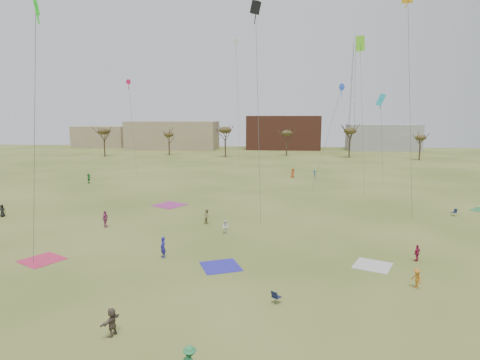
# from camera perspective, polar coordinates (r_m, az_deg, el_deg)

# --- Properties ---
(ground) EXTENTS (260.00, 260.00, 0.00)m
(ground) POSITION_cam_1_polar(r_m,az_deg,el_deg) (31.69, -2.24, -13.36)
(ground) COLOR #46591B
(ground) RESTS_ON ground
(flyer_near_right) EXTENTS (0.77, 0.80, 1.85)m
(flyer_near_right) POSITION_cam_1_polar(r_m,az_deg,el_deg) (35.63, -10.86, -9.35)
(flyer_near_right) COLOR #27229E
(flyer_near_right) RESTS_ON ground
(spectator_fore_a) EXTENTS (0.86, 0.80, 1.43)m
(spectator_fore_a) POSITION_cam_1_polar(r_m,az_deg,el_deg) (37.39, 23.80, -9.44)
(spectator_fore_a) COLOR #A81C4B
(spectator_fore_a) RESTS_ON ground
(spectator_fore_b) EXTENTS (0.89, 0.99, 1.68)m
(spectator_fore_b) POSITION_cam_1_polar(r_m,az_deg,el_deg) (45.79, -4.67, -5.16)
(spectator_fore_b) COLOR #999261
(spectator_fore_b) RESTS_ON ground
(spectator_fore_c) EXTENTS (0.88, 1.56, 1.60)m
(spectator_fore_c) POSITION_cam_1_polar(r_m,az_deg,el_deg) (24.71, -17.69, -18.60)
(spectator_fore_c) COLOR brown
(spectator_fore_c) RESTS_ON ground
(flyer_mid_a) EXTENTS (0.85, 0.70, 1.50)m
(flyer_mid_a) POSITION_cam_1_polar(r_m,az_deg,el_deg) (56.58, -30.62, -3.76)
(flyer_mid_a) COLOR black
(flyer_mid_a) RESTS_ON ground
(flyer_mid_b) EXTENTS (0.86, 1.06, 1.43)m
(flyer_mid_b) POSITION_cam_1_polar(r_m,az_deg,el_deg) (31.90, 23.73, -12.63)
(flyer_mid_b) COLOR #BF7423
(flyer_mid_b) RESTS_ON ground
(spectator_mid_d) EXTENTS (0.61, 1.13, 1.83)m
(spectator_mid_d) POSITION_cam_1_polar(r_m,az_deg,el_deg) (46.67, -18.55, -5.25)
(spectator_mid_d) COLOR #AF4884
(spectator_mid_d) RESTS_ON ground
(spectator_mid_e) EXTENTS (0.80, 0.68, 1.43)m
(spectator_mid_e) POSITION_cam_1_polar(r_m,az_deg,el_deg) (41.92, -2.05, -6.66)
(spectator_mid_e) COLOR white
(spectator_mid_e) RESTS_ON ground
(flyer_far_a) EXTENTS (0.99, 1.72, 1.77)m
(flyer_far_a) POSITION_cam_1_polar(r_m,az_deg,el_deg) (77.66, -20.63, 0.22)
(flyer_far_a) COLOR #2A7E35
(flyer_far_a) RESTS_ON ground
(flyer_far_b) EXTENTS (1.04, 1.02, 1.80)m
(flyer_far_b) POSITION_cam_1_polar(r_m,az_deg,el_deg) (80.07, 7.47, 1.00)
(flyer_far_b) COLOR #B8471F
(flyer_far_b) RESTS_ON ground
(flyer_far_c) EXTENTS (0.63, 0.98, 1.44)m
(flyer_far_c) POSITION_cam_1_polar(r_m,az_deg,el_deg) (80.77, 10.50, 0.86)
(flyer_far_c) COLOR #1F578E
(flyer_far_c) RESTS_ON ground
(blanket_red) EXTENTS (4.07, 4.07, 0.03)m
(blanket_red) POSITION_cam_1_polar(r_m,az_deg,el_deg) (38.59, -26.22, -10.14)
(blanket_red) COLOR #CE2951
(blanket_red) RESTS_ON ground
(blanket_blue) EXTENTS (3.89, 3.89, 0.03)m
(blanket_blue) POSITION_cam_1_polar(r_m,az_deg,el_deg) (33.43, -2.75, -12.14)
(blanket_blue) COLOR #2C28AF
(blanket_blue) RESTS_ON ground
(blanket_cream) EXTENTS (3.68, 3.68, 0.03)m
(blanket_cream) POSITION_cam_1_polar(r_m,az_deg,el_deg) (35.27, 18.26, -11.44)
(blanket_cream) COLOR beige
(blanket_cream) RESTS_ON ground
(blanket_plum) EXTENTS (5.09, 5.09, 0.03)m
(blanket_plum) POSITION_cam_1_polar(r_m,az_deg,el_deg) (55.91, -9.95, -3.53)
(blanket_plum) COLOR #9F317C
(blanket_plum) RESTS_ON ground
(camp_chair_center) EXTENTS (0.73, 0.74, 0.87)m
(camp_chair_center) POSITION_cam_1_polar(r_m,az_deg,el_deg) (27.48, 5.17, -16.48)
(camp_chair_center) COLOR #151A3B
(camp_chair_center) RESTS_ON ground
(camp_chair_right) EXTENTS (0.66, 0.62, 0.87)m
(camp_chair_right) POSITION_cam_1_polar(r_m,az_deg,el_deg) (55.79, 28.02, -4.24)
(camp_chair_right) COLOR #15223A
(camp_chair_right) RESTS_ON ground
(kites_aloft) EXTENTS (64.81, 69.42, 27.81)m
(kites_aloft) POSITION_cam_1_polar(r_m,az_deg,el_deg) (62.19, -0.02, 18.16)
(kites_aloft) COLOR #75E426
(kites_aloft) RESTS_ON ground
(tree_line) EXTENTS (117.44, 49.32, 8.91)m
(tree_line) POSITION_cam_1_polar(r_m,az_deg,el_deg) (108.46, 2.07, 6.46)
(tree_line) COLOR #3A2B1E
(tree_line) RESTS_ON ground
(building_tan) EXTENTS (32.00, 14.00, 10.00)m
(building_tan) POSITION_cam_1_polar(r_m,az_deg,el_deg) (149.38, -9.50, 6.27)
(building_tan) COLOR #937F60
(building_tan) RESTS_ON ground
(building_brick) EXTENTS (26.00, 16.00, 12.00)m
(building_brick) POSITION_cam_1_polar(r_m,az_deg,el_deg) (149.12, 6.12, 6.72)
(building_brick) COLOR brown
(building_brick) RESTS_ON ground
(building_grey) EXTENTS (24.00, 12.00, 9.00)m
(building_grey) POSITION_cam_1_polar(r_m,az_deg,el_deg) (151.50, 19.54, 5.72)
(building_grey) COLOR gray
(building_grey) RESTS_ON ground
(building_tan_west) EXTENTS (20.00, 12.00, 8.00)m
(building_tan_west) POSITION_cam_1_polar(r_m,az_deg,el_deg) (166.26, -18.93, 5.84)
(building_tan_west) COLOR #937F60
(building_tan_west) RESTS_ON ground
(radio_tower) EXTENTS (1.51, 1.72, 41.00)m
(radio_tower) POSITION_cam_1_polar(r_m,az_deg,el_deg) (156.31, 15.59, 11.40)
(radio_tower) COLOR #9EA3A8
(radio_tower) RESTS_ON ground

